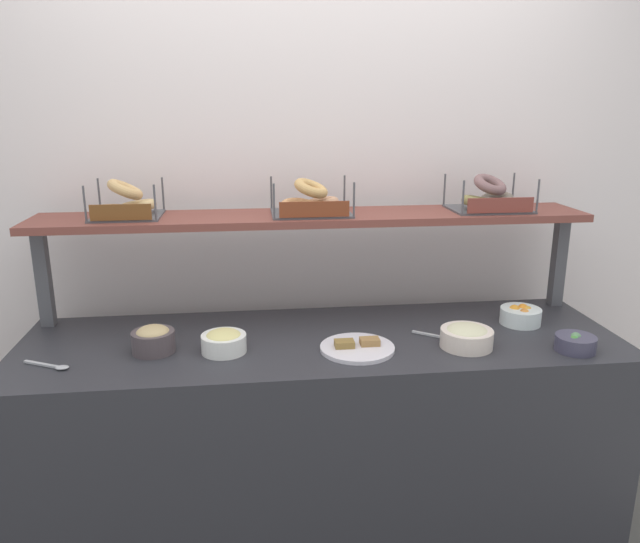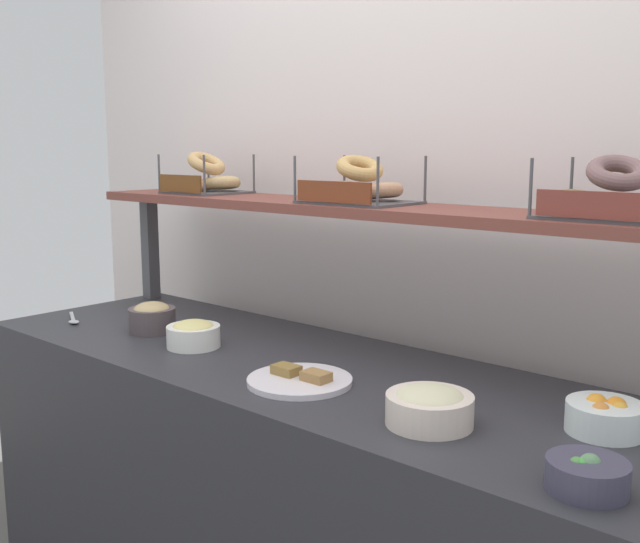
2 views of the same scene
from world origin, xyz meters
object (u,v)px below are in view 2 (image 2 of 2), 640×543
object	(u,v)px
bagel_basket_sesame	(358,187)
bagel_basket_poppy	(615,198)
serving_plate_white	(300,380)
bowl_egg_salad	(193,334)
bowl_potato_salad	(430,406)
bowl_hummus	(152,317)
bowl_veggie_mix	(587,475)
bowl_fruit_salad	(605,416)
serving_spoon_by_edge	(427,404)
serving_spoon_near_plate	(73,320)
bagel_basket_plain	(206,180)

from	to	relation	value
bagel_basket_sesame	bagel_basket_poppy	size ratio (longest dim) A/B	0.99
serving_plate_white	bowl_egg_salad	bearing A→B (deg)	174.94
bowl_potato_salad	bowl_hummus	distance (m)	1.13
bowl_veggie_mix	serving_plate_white	distance (m)	0.78
bowl_fruit_salad	bagel_basket_poppy	size ratio (longest dim) A/B	0.50
bowl_hummus	bagel_basket_poppy	distance (m)	1.45
bowl_veggie_mix	serving_spoon_by_edge	xyz separation A→B (m)	(-0.44, 0.17, -0.02)
bowl_egg_salad	bowl_potato_salad	world-z (taller)	bowl_potato_salad
serving_plate_white	bagel_basket_sesame	distance (m)	0.62
bowl_veggie_mix	serving_spoon_by_edge	bearing A→B (deg)	159.20
bowl_potato_salad	serving_spoon_near_plate	xyz separation A→B (m)	(-1.45, -0.01, -0.03)
bowl_fruit_salad	bowl_hummus	xyz separation A→B (m)	(-1.43, -0.11, 0.01)
bagel_basket_poppy	bowl_potato_salad	bearing A→B (deg)	-117.78
bowl_hummus	bagel_basket_plain	size ratio (longest dim) A/B	0.55
bagel_basket_plain	serving_spoon_near_plate	bearing A→B (deg)	-114.31
bowl_potato_salad	bowl_veggie_mix	bearing A→B (deg)	-12.05
bowl_fruit_salad	bowl_egg_salad	world-z (taller)	bowl_egg_salad
serving_spoon_near_plate	bagel_basket_poppy	size ratio (longest dim) A/B	0.52
bagel_basket_sesame	serving_plate_white	bearing A→B (deg)	-72.16
bowl_egg_salad	bagel_basket_poppy	bearing A→B (deg)	17.84
bowl_hummus	bagel_basket_plain	xyz separation A→B (m)	(-0.12, 0.34, 0.43)
serving_spoon_near_plate	bowl_fruit_salad	bearing A→B (deg)	6.98
bowl_veggie_mix	bagel_basket_sesame	size ratio (longest dim) A/B	0.45
bowl_veggie_mix	bowl_hummus	xyz separation A→B (m)	(-1.51, 0.17, 0.02)
bowl_veggie_mix	bagel_basket_plain	world-z (taller)	bagel_basket_plain
serving_spoon_by_edge	bagel_basket_poppy	xyz separation A→B (m)	(0.28, 0.33, 0.47)
bowl_potato_salad	bagel_basket_sesame	bearing A→B (deg)	142.15
bowl_hummus	bowl_egg_salad	bearing A→B (deg)	-6.89
bagel_basket_sesame	serving_spoon_near_plate	bearing A→B (deg)	-155.61
serving_spoon_by_edge	bagel_basket_sesame	distance (m)	0.74
bowl_egg_salad	serving_plate_white	size ratio (longest dim) A/B	0.60
bowl_fruit_salad	bagel_basket_sesame	xyz separation A→B (m)	(-0.83, 0.20, 0.44)
serving_plate_white	bagel_basket_poppy	world-z (taller)	bagel_basket_poppy
bowl_potato_salad	serving_plate_white	distance (m)	0.40
bowl_potato_salad	serving_plate_white	bearing A→B (deg)	177.32
bowl_veggie_mix	serving_spoon_near_plate	xyz separation A→B (m)	(-1.83, 0.07, -0.02)
serving_plate_white	bagel_basket_poppy	size ratio (longest dim) A/B	0.84
bowl_egg_salad	bagel_basket_poppy	xyz separation A→B (m)	(1.10, 0.35, 0.44)
serving_plate_white	bagel_basket_plain	size ratio (longest dim) A/B	0.97
bowl_veggie_mix	serving_spoon_near_plate	distance (m)	1.83
bowl_hummus	serving_spoon_by_edge	world-z (taller)	bowl_hummus
bowl_fruit_salad	bowl_potato_salad	size ratio (longest dim) A/B	0.85
bowl_veggie_mix	bowl_hummus	bearing A→B (deg)	173.50
bowl_veggie_mix	bagel_basket_plain	size ratio (longest dim) A/B	0.51
serving_spoon_near_plate	bowl_veggie_mix	bearing A→B (deg)	-2.27
bowl_egg_salad	bagel_basket_plain	xyz separation A→B (m)	(-0.37, 0.37, 0.44)
bowl_fruit_salad	serving_spoon_by_edge	size ratio (longest dim) A/B	1.05
bowl_veggie_mix	serving_spoon_near_plate	world-z (taller)	bowl_veggie_mix
serving_spoon_near_plate	bowl_egg_salad	bearing A→B (deg)	6.94
bowl_egg_salad	serving_plate_white	distance (m)	0.48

